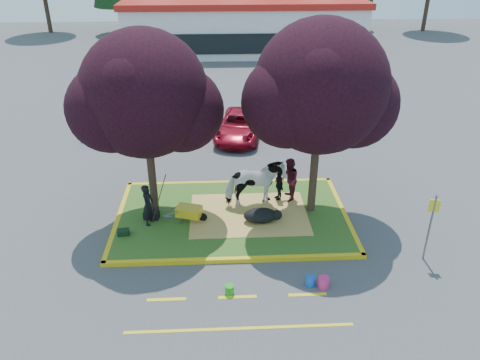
{
  "coord_description": "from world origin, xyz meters",
  "views": [
    {
      "loc": [
        -0.44,
        -14.39,
        9.06
      ],
      "look_at": [
        0.31,
        0.5,
        1.29
      ],
      "focal_mm": 35.0,
      "sensor_mm": 36.0,
      "label": 1
    }
  ],
  "objects_px": {
    "wheelbarrow": "(189,211)",
    "bucket_pink": "(324,282)",
    "handler": "(148,205)",
    "sign_post": "(431,221)",
    "cow": "(255,184)",
    "calf": "(260,215)",
    "car_silver": "(162,121)",
    "bucket_blue": "(310,281)",
    "car_black": "(107,121)",
    "bucket_green": "(229,290)"
  },
  "relations": [
    {
      "from": "handler",
      "to": "wheelbarrow",
      "type": "height_order",
      "value": "handler"
    },
    {
      "from": "calf",
      "to": "bucket_blue",
      "type": "bearing_deg",
      "value": -92.49
    },
    {
      "from": "handler",
      "to": "car_black",
      "type": "height_order",
      "value": "handler"
    },
    {
      "from": "bucket_pink",
      "to": "car_black",
      "type": "bearing_deg",
      "value": 124.27
    },
    {
      "from": "wheelbarrow",
      "to": "sign_post",
      "type": "xyz_separation_m",
      "value": [
        7.47,
        -2.33,
        0.86
      ]
    },
    {
      "from": "bucket_blue",
      "to": "car_black",
      "type": "distance_m",
      "value": 15.12
    },
    {
      "from": "wheelbarrow",
      "to": "bucket_green",
      "type": "xyz_separation_m",
      "value": [
        1.29,
        -3.66,
        -0.41
      ]
    },
    {
      "from": "bucket_pink",
      "to": "car_silver",
      "type": "bearing_deg",
      "value": 115.3
    },
    {
      "from": "wheelbarrow",
      "to": "handler",
      "type": "bearing_deg",
      "value": -160.62
    },
    {
      "from": "bucket_green",
      "to": "car_silver",
      "type": "relative_size",
      "value": 0.07
    },
    {
      "from": "calf",
      "to": "car_black",
      "type": "relative_size",
      "value": 0.34
    },
    {
      "from": "bucket_pink",
      "to": "sign_post",
      "type": "bearing_deg",
      "value": 19.24
    },
    {
      "from": "bucket_pink",
      "to": "wheelbarrow",
      "type": "bearing_deg",
      "value": 138.73
    },
    {
      "from": "calf",
      "to": "bucket_blue",
      "type": "xyz_separation_m",
      "value": [
        1.18,
        -3.25,
        -0.26
      ]
    },
    {
      "from": "car_black",
      "to": "bucket_green",
      "type": "bearing_deg",
      "value": -45.43
    },
    {
      "from": "wheelbarrow",
      "to": "sign_post",
      "type": "height_order",
      "value": "sign_post"
    },
    {
      "from": "bucket_pink",
      "to": "car_black",
      "type": "distance_m",
      "value": 15.42
    },
    {
      "from": "wheelbarrow",
      "to": "bucket_green",
      "type": "bearing_deg",
      "value": -53.99
    },
    {
      "from": "bucket_blue",
      "to": "car_silver",
      "type": "xyz_separation_m",
      "value": [
        -5.45,
        12.18,
        0.56
      ]
    },
    {
      "from": "bucket_pink",
      "to": "bucket_blue",
      "type": "xyz_separation_m",
      "value": [
        -0.36,
        0.12,
        -0.02
      ]
    },
    {
      "from": "handler",
      "to": "bucket_pink",
      "type": "distance_m",
      "value": 6.47
    },
    {
      "from": "wheelbarrow",
      "to": "car_silver",
      "type": "distance_m",
      "value": 8.95
    },
    {
      "from": "wheelbarrow",
      "to": "car_black",
      "type": "relative_size",
      "value": 0.44
    },
    {
      "from": "calf",
      "to": "car_black",
      "type": "distance_m",
      "value": 11.78
    },
    {
      "from": "bucket_green",
      "to": "cow",
      "type": "bearing_deg",
      "value": 76.95
    },
    {
      "from": "bucket_pink",
      "to": "car_silver",
      "type": "height_order",
      "value": "car_silver"
    },
    {
      "from": "wheelbarrow",
      "to": "cow",
      "type": "bearing_deg",
      "value": 38.8
    },
    {
      "from": "handler",
      "to": "bucket_pink",
      "type": "bearing_deg",
      "value": -111.19
    },
    {
      "from": "calf",
      "to": "car_black",
      "type": "xyz_separation_m",
      "value": [
        -7.14,
        9.36,
        0.18
      ]
    },
    {
      "from": "car_silver",
      "to": "bucket_pink",
      "type": "bearing_deg",
      "value": 124.96
    },
    {
      "from": "bucket_green",
      "to": "bucket_blue",
      "type": "height_order",
      "value": "bucket_blue"
    },
    {
      "from": "wheelbarrow",
      "to": "car_silver",
      "type": "bearing_deg",
      "value": 118.15
    },
    {
      "from": "wheelbarrow",
      "to": "car_black",
      "type": "height_order",
      "value": "car_black"
    },
    {
      "from": "calf",
      "to": "car_black",
      "type": "bearing_deg",
      "value": 104.92
    },
    {
      "from": "calf",
      "to": "car_silver",
      "type": "bearing_deg",
      "value": 93.18
    },
    {
      "from": "car_silver",
      "to": "cow",
      "type": "bearing_deg",
      "value": 127.68
    },
    {
      "from": "sign_post",
      "to": "bucket_pink",
      "type": "distance_m",
      "value": 3.85
    },
    {
      "from": "calf",
      "to": "handler",
      "type": "distance_m",
      "value": 3.91
    },
    {
      "from": "handler",
      "to": "sign_post",
      "type": "bearing_deg",
      "value": -92.9
    },
    {
      "from": "wheelbarrow",
      "to": "calf",
      "type": "bearing_deg",
      "value": 12.91
    },
    {
      "from": "cow",
      "to": "calf",
      "type": "distance_m",
      "value": 1.3
    },
    {
      "from": "wheelbarrow",
      "to": "bucket_pink",
      "type": "relative_size",
      "value": 4.47
    },
    {
      "from": "bucket_blue",
      "to": "car_silver",
      "type": "distance_m",
      "value": 13.35
    },
    {
      "from": "cow",
      "to": "sign_post",
      "type": "relative_size",
      "value": 0.93
    },
    {
      "from": "wheelbarrow",
      "to": "sign_post",
      "type": "bearing_deg",
      "value": -0.7
    },
    {
      "from": "bucket_pink",
      "to": "bucket_blue",
      "type": "relative_size",
      "value": 1.14
    },
    {
      "from": "cow",
      "to": "sign_post",
      "type": "height_order",
      "value": "sign_post"
    },
    {
      "from": "bucket_pink",
      "to": "car_silver",
      "type": "relative_size",
      "value": 0.08
    },
    {
      "from": "bucket_blue",
      "to": "bucket_pink",
      "type": "bearing_deg",
      "value": -18.48
    },
    {
      "from": "cow",
      "to": "bucket_green",
      "type": "height_order",
      "value": "cow"
    }
  ]
}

